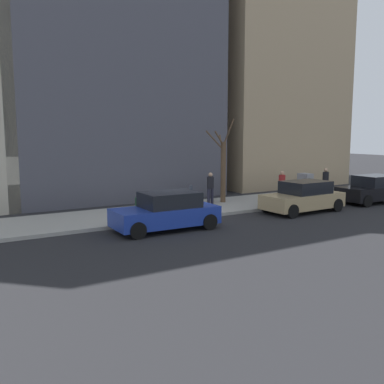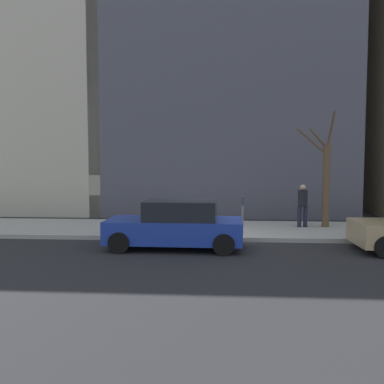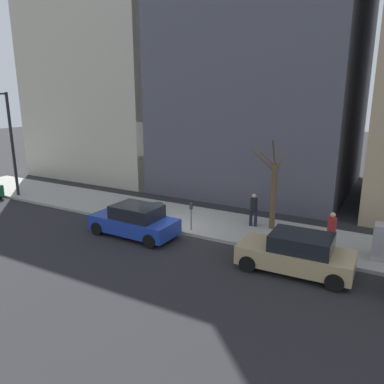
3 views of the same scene
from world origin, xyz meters
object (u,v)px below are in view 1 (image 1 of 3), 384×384
(utility_box, at_px, (305,186))
(bare_tree, at_px, (223,168))
(parked_car_tan, at_px, (303,197))
(office_tower_left, at_px, (256,63))
(pedestrian_far_corner, at_px, (210,186))
(parked_car_black, at_px, (374,189))
(parked_car_blue, at_px, (166,212))
(trash_bin, at_px, (142,208))
(pedestrian_near_meter, at_px, (326,180))
(pedestrian_midblock, at_px, (282,184))
(parking_meter, at_px, (191,197))

(utility_box, distance_m, bare_tree, 5.13)
(parked_car_tan, relative_size, office_tower_left, 0.23)
(utility_box, relative_size, pedestrian_far_corner, 0.86)
(parked_car_black, bearing_deg, bare_tree, 66.03)
(parked_car_tan, bearing_deg, bare_tree, 28.39)
(parked_car_blue, xyz_separation_m, trash_bin, (2.09, 0.14, -0.14))
(trash_bin, distance_m, office_tower_left, 19.34)
(pedestrian_near_meter, relative_size, office_tower_left, 0.09)
(pedestrian_midblock, xyz_separation_m, pedestrian_far_corner, (1.23, 3.88, 0.00))
(parked_car_tan, height_order, utility_box, utility_box)
(parked_car_blue, relative_size, pedestrian_far_corner, 2.55)
(parking_meter, xyz_separation_m, trash_bin, (0.45, 2.26, -0.38))
(parked_car_tan, xyz_separation_m, office_tower_left, (11.79, -6.57, 8.54))
(parking_meter, height_order, pedestrian_midblock, pedestrian_midblock)
(bare_tree, relative_size, office_tower_left, 0.24)
(parked_car_black, height_order, utility_box, utility_box)
(parked_car_blue, distance_m, pedestrian_near_meter, 12.17)
(bare_tree, bearing_deg, parked_car_blue, 124.84)
(pedestrian_near_meter, xyz_separation_m, pedestrian_far_corner, (1.18, 7.38, 0.00))
(parking_meter, distance_m, pedestrian_near_meter, 9.82)
(parked_car_tan, distance_m, office_tower_left, 15.97)
(utility_box, distance_m, pedestrian_far_corner, 5.85)
(parked_car_black, height_order, parked_car_blue, same)
(utility_box, height_order, office_tower_left, office_tower_left)
(trash_bin, bearing_deg, pedestrian_near_meter, -88.23)
(parking_meter, xyz_separation_m, bare_tree, (2.14, -3.30, 1.00))
(bare_tree, bearing_deg, trash_bin, 106.91)
(parked_car_black, relative_size, trash_bin, 4.73)
(office_tower_left, bearing_deg, parked_car_tan, 150.88)
(parked_car_tan, relative_size, parking_meter, 3.15)
(pedestrian_near_meter, bearing_deg, bare_tree, -11.17)
(parked_car_black, relative_size, office_tower_left, 0.23)
(utility_box, bearing_deg, pedestrian_midblock, 92.29)
(trash_bin, relative_size, office_tower_left, 0.05)
(utility_box, xyz_separation_m, pedestrian_near_meter, (-0.03, -1.65, 0.24))
(parking_meter, distance_m, office_tower_left, 17.81)
(pedestrian_near_meter, distance_m, pedestrian_midblock, 3.50)
(parked_car_tan, bearing_deg, parked_car_blue, 88.52)
(pedestrian_near_meter, bearing_deg, trash_bin, 2.09)
(trash_bin, bearing_deg, parked_car_blue, -176.26)
(bare_tree, height_order, office_tower_left, office_tower_left)
(parked_car_black, height_order, trash_bin, parked_car_black)
(parked_car_black, bearing_deg, pedestrian_midblock, 65.26)
(pedestrian_far_corner, bearing_deg, parking_meter, -147.80)
(bare_tree, height_order, trash_bin, bare_tree)
(pedestrian_near_meter, bearing_deg, pedestrian_far_corner, -8.78)
(parked_car_blue, xyz_separation_m, parking_meter, (1.64, -2.13, 0.24))
(parked_car_black, bearing_deg, parked_car_blue, 92.09)
(utility_box, xyz_separation_m, office_tower_left, (9.32, -3.90, 8.42))
(parked_car_black, xyz_separation_m, trash_bin, (2.02, 13.25, -0.14))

